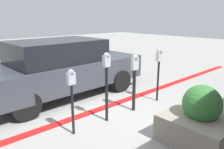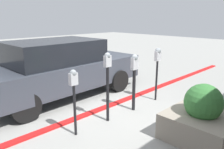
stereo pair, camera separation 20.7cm
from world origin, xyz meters
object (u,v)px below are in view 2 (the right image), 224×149
parked_car_front (60,68)px  parking_meter_middle (134,74)px  parking_meter_second (108,76)px  parking_meter_fourth (157,61)px  parking_meter_nearest (74,88)px  planter_box (202,118)px

parked_car_front → parking_meter_middle: bearing=-72.3°
parking_meter_second → parking_meter_fourth: (1.78, -0.02, 0.07)m
parking_meter_second → parking_meter_fourth: parking_meter_second is taller
parking_meter_nearest → planter_box: (1.60, -1.72, -0.55)m
parking_meter_fourth → parked_car_front: size_ratio=0.30×
parking_meter_fourth → planter_box: 2.10m
parking_meter_middle → parking_meter_nearest: bearing=179.2°
parking_meter_middle → parking_meter_second: bearing=178.7°
parking_meter_second → parking_meter_fourth: size_ratio=1.06×
parking_meter_nearest → parking_meter_fourth: 2.63m
parking_meter_nearest → parking_meter_middle: parking_meter_middle is taller
planter_box → parked_car_front: (-0.64, 3.77, 0.43)m
parking_meter_middle → planter_box: (-0.09, -1.69, -0.52)m
parking_meter_second → parking_meter_middle: parking_meter_second is taller
parking_meter_middle → planter_box: bearing=-92.9°
parked_car_front → parking_meter_nearest: bearing=-116.5°
parking_meter_second → planter_box: (0.75, -1.71, -0.61)m
parked_car_front → parking_meter_fourth: bearing=-52.8°
parking_meter_second → planter_box: size_ratio=1.25×
parking_meter_middle → planter_box: 1.77m
parking_meter_fourth → parked_car_front: 2.67m
planter_box → parked_car_front: bearing=99.7°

